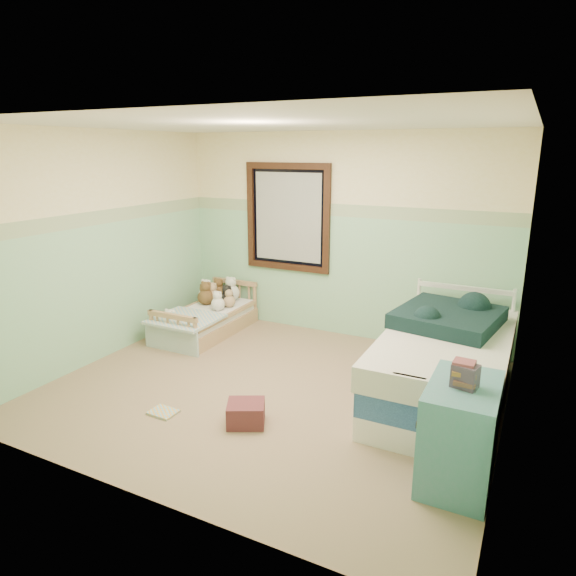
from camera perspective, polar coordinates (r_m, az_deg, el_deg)
The scene contains 33 objects.
floor at distance 5.10m, azimuth -1.95°, elevation -11.43°, with size 4.20×3.60×0.02m, color #897457.
ceiling at distance 4.56m, azimuth -2.25°, elevation 18.16°, with size 4.20×3.60×0.02m, color silver.
wall_back at distance 6.27m, azimuth 5.85°, elevation 5.77°, with size 4.20×0.04×2.50m, color beige.
wall_front at distance 3.26m, azimuth -17.46°, elevation -3.88°, with size 4.20×0.04×2.50m, color beige.
wall_left at distance 5.95m, azimuth -20.19°, elevation 4.38°, with size 0.04×3.60×2.50m, color beige.
wall_right at distance 4.12m, azimuth 24.47°, elevation -0.61°, with size 0.04×3.60×2.50m, color beige.
wainscot_mint at distance 6.36m, azimuth 5.68°, elevation 1.30°, with size 4.20×0.01×1.50m, color #8BC79D.
border_strip at distance 6.22m, azimuth 5.89°, elevation 8.70°, with size 4.20×0.01×0.15m, color #59845F.
window_frame at distance 6.49m, azimuth -0.06°, elevation 7.95°, with size 1.16×0.06×1.36m, color black.
window_blinds at distance 6.50m, azimuth -0.02°, elevation 7.96°, with size 0.92×0.01×1.12m, color beige.
toddler_bed_frame at distance 6.62m, azimuth -9.06°, elevation -4.23°, with size 0.70×1.40×0.18m, color #9B6A49.
toddler_mattress at distance 6.57m, azimuth -9.12°, elevation -2.99°, with size 0.64×1.34×0.12m, color white.
patchwork_quilt at distance 6.22m, azimuth -11.47°, elevation -3.45°, with size 0.76×0.70×0.03m, color #70A8CD.
plush_bed_brown at distance 7.00m, azimuth -7.80°, elevation -0.45°, with size 0.20×0.20×0.20m, color brown.
plush_bed_white at distance 6.89m, azimuth -6.43°, elevation -0.53°, with size 0.23×0.23×0.23m, color silver.
plush_bed_tan at distance 6.80m, azimuth -8.49°, elevation -0.95°, with size 0.20×0.20×0.20m, color tan.
plush_bed_dark at distance 6.67m, azimuth -6.87°, elevation -1.23°, with size 0.19×0.19×0.19m, color black.
plush_floor_cream at distance 6.58m, azimuth -13.07°, elevation -4.29°, with size 0.24×0.24×0.24m, color white.
plush_floor_tan at distance 6.36m, azimuth -11.85°, elevation -4.95°, with size 0.23×0.23×0.23m, color tan.
twin_bed_frame at distance 5.05m, azimuth 17.00°, elevation -10.90°, with size 1.04×2.08×0.22m, color white.
twin_boxspring at distance 4.96m, azimuth 17.20°, elevation -8.61°, with size 1.04×2.08×0.22m, color navy.
twin_mattress at distance 4.88m, azimuth 17.41°, elevation -6.24°, with size 1.08×2.12×0.22m, color silver.
teal_blanket at distance 5.10m, azimuth 17.59°, elevation -3.14°, with size 0.88×0.93×0.14m, color black.
dresser at distance 3.87m, azimuth 18.80°, elevation -15.22°, with size 0.46×0.74×0.74m, color teal.
book_stack at distance 3.63m, azimuth 19.33°, elevation -9.33°, with size 0.16×0.13×0.16m, color brown.
red_pillow at distance 4.49m, azimuth -4.76°, elevation -13.89°, with size 0.31×0.28×0.20m, color maroon.
floor_book at distance 4.80m, azimuth -13.87°, elevation -13.44°, with size 0.24×0.19×0.02m, color orange.
extra_plush_0 at distance 6.50m, azimuth -7.89°, elevation -1.80°, with size 0.17×0.17×0.17m, color white.
extra_plush_1 at distance 6.79m, azimuth -9.39°, elevation -1.05°, with size 0.19×0.19×0.19m, color brown.
extra_plush_2 at distance 6.87m, azimuth -9.17°, elevation -0.73°, with size 0.21×0.21×0.21m, color white.
extra_plush_3 at distance 6.77m, azimuth -9.17°, elevation -0.98°, with size 0.21×0.21×0.21m, color brown.
extra_plush_4 at distance 6.90m, azimuth -6.41°, elevation -0.59°, with size 0.21×0.21×0.21m, color brown.
extra_plush_5 at distance 6.62m, azimuth -6.64°, elevation -1.48°, with size 0.16×0.16×0.16m, color tan.
Camera 1 is at (2.19, -3.99, 2.28)m, focal length 31.57 mm.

